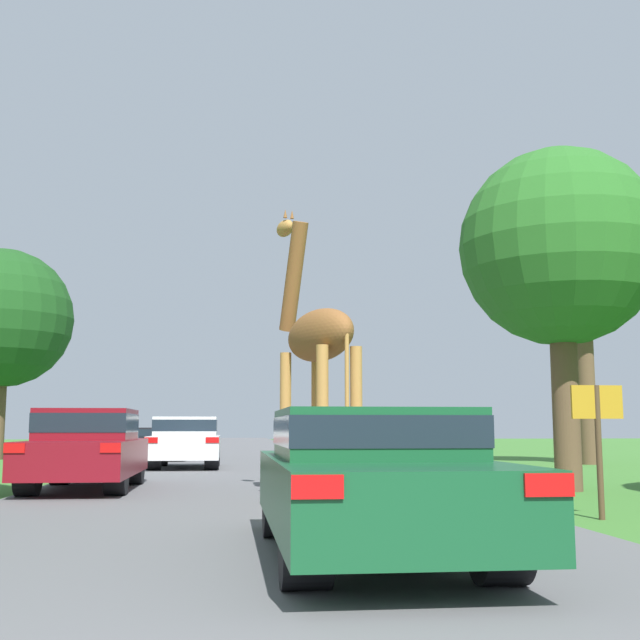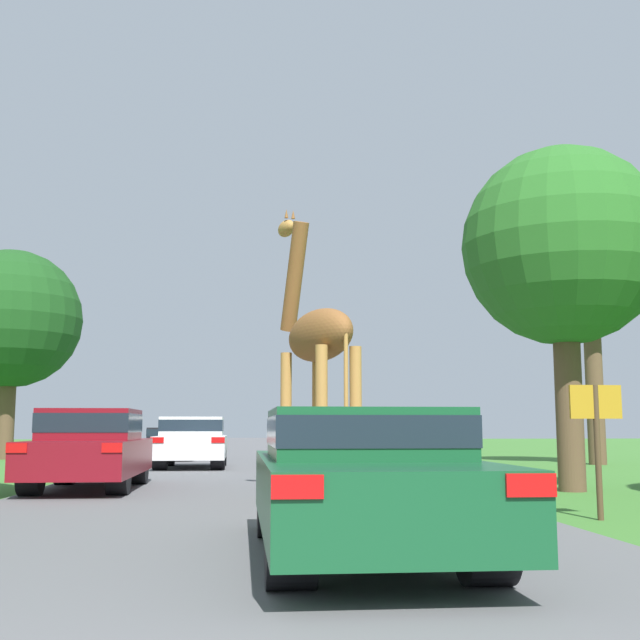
{
  "view_description": "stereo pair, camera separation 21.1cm",
  "coord_description": "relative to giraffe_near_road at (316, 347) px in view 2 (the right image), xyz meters",
  "views": [
    {
      "loc": [
        -0.24,
        -1.81,
        1.19
      ],
      "look_at": [
        1.23,
        10.98,
        2.91
      ],
      "focal_mm": 45.0,
      "sensor_mm": 36.0,
      "label": 1
    },
    {
      "loc": [
        -0.03,
        -1.83,
        1.19
      ],
      "look_at": [
        1.23,
        10.98,
        2.91
      ],
      "focal_mm": 45.0,
      "sensor_mm": 36.0,
      "label": 2
    }
  ],
  "objects": [
    {
      "name": "tree_mid_field",
      "position": [
        4.96,
        1.74,
        2.15
      ],
      "size": [
        3.87,
        3.87,
        6.62
      ],
      "color": "brown",
      "rests_on": "ground"
    },
    {
      "name": "car_far_ahead",
      "position": [
        -4.1,
        3.09,
        -1.67
      ],
      "size": [
        1.87,
        4.62,
        1.53
      ],
      "color": "maroon",
      "rests_on": "ground"
    },
    {
      "name": "tree_centre_back",
      "position": [
        -9.97,
        18.33,
        2.78
      ],
      "size": [
        5.26,
        5.26,
        7.93
      ],
      "color": "brown",
      "rests_on": "ground"
    },
    {
      "name": "car_queue_right",
      "position": [
        -3.76,
        17.47,
        -1.85
      ],
      "size": [
        1.82,
        4.24,
        1.17
      ],
      "color": "black",
      "rests_on": "ground"
    },
    {
      "name": "tree_right_cluster",
      "position": [
        10.17,
        12.03,
        3.39
      ],
      "size": [
        3.62,
        3.62,
        7.79
      ],
      "color": "brown",
      "rests_on": "ground"
    },
    {
      "name": "car_lead_maroon",
      "position": [
        -0.09,
        -5.4,
        -1.75
      ],
      "size": [
        1.86,
        4.78,
        1.35
      ],
      "color": "#144C28",
      "rests_on": "ground"
    },
    {
      "name": "sign_post",
      "position": [
        3.42,
        -2.79,
        -1.28
      ],
      "size": [
        0.7,
        0.08,
        1.74
      ],
      "color": "#4C3823",
      "rests_on": "ground"
    },
    {
      "name": "road",
      "position": [
        -1.18,
        18.9,
        -2.48
      ],
      "size": [
        7.94,
        120.0,
        0.0
      ],
      "color": "#5B5B5E",
      "rests_on": "ground"
    },
    {
      "name": "giraffe_near_road",
      "position": [
        0.0,
        0.0,
        0.0
      ],
      "size": [
        1.32,
        2.79,
        5.09
      ],
      "rotation": [
        0.0,
        0.0,
        0.32
      ],
      "color": "#B77F3D",
      "rests_on": "ground"
    },
    {
      "name": "car_queue_left",
      "position": [
        -2.64,
        11.27,
        -1.7
      ],
      "size": [
        2.0,
        4.03,
        1.49
      ],
      "color": "silver",
      "rests_on": "ground"
    }
  ]
}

